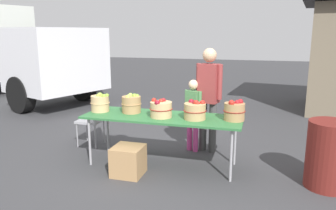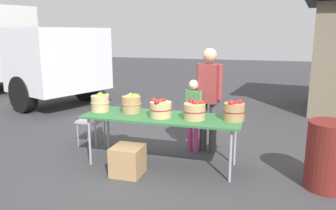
{
  "view_description": "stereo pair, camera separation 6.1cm",
  "coord_description": "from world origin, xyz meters",
  "px_view_note": "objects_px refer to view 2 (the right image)",
  "views": [
    {
      "loc": [
        1.36,
        -4.45,
        1.93
      ],
      "look_at": [
        0.0,
        0.3,
        0.85
      ],
      "focal_mm": 35.4,
      "sensor_mm": 36.0,
      "label": 1
    },
    {
      "loc": [
        1.42,
        -4.43,
        1.93
      ],
      "look_at": [
        0.0,
        0.3,
        0.85
      ],
      "focal_mm": 35.4,
      "sensor_mm": 36.0,
      "label": 2
    }
  ],
  "objects_px": {
    "apple_basket_red_0": "(161,109)",
    "apple_basket_red_2": "(234,111)",
    "apple_basket_green_1": "(131,104)",
    "trash_barrel": "(329,156)",
    "child_customer": "(193,110)",
    "folding_chair": "(94,117)",
    "market_table": "(162,119)",
    "apple_basket_green_0": "(100,102)",
    "apple_basket_red_1": "(195,110)",
    "produce_crate": "(128,160)",
    "vendor_adult": "(209,92)"
  },
  "relations": [
    {
      "from": "market_table",
      "to": "trash_barrel",
      "type": "xyz_separation_m",
      "value": [
        2.23,
        -0.12,
        -0.28
      ]
    },
    {
      "from": "apple_basket_green_0",
      "to": "apple_basket_red_0",
      "type": "distance_m",
      "value": 1.01
    },
    {
      "from": "apple_basket_red_0",
      "to": "apple_basket_green_0",
      "type": "bearing_deg",
      "value": 175.22
    },
    {
      "from": "apple_basket_red_2",
      "to": "apple_basket_red_0",
      "type": "bearing_deg",
      "value": -173.83
    },
    {
      "from": "apple_basket_red_1",
      "to": "apple_basket_green_1",
      "type": "bearing_deg",
      "value": 173.14
    },
    {
      "from": "apple_basket_green_0",
      "to": "trash_barrel",
      "type": "xyz_separation_m",
      "value": [
        3.23,
        -0.15,
        -0.45
      ]
    },
    {
      "from": "apple_basket_green_1",
      "to": "produce_crate",
      "type": "xyz_separation_m",
      "value": [
        0.16,
        -0.55,
        -0.68
      ]
    },
    {
      "from": "apple_basket_green_0",
      "to": "apple_basket_green_1",
      "type": "distance_m",
      "value": 0.49
    },
    {
      "from": "apple_basket_green_0",
      "to": "trash_barrel",
      "type": "relative_size",
      "value": 0.34
    },
    {
      "from": "apple_basket_green_0",
      "to": "apple_basket_red_1",
      "type": "distance_m",
      "value": 1.49
    },
    {
      "from": "produce_crate",
      "to": "trash_barrel",
      "type": "bearing_deg",
      "value": 7.65
    },
    {
      "from": "child_customer",
      "to": "apple_basket_green_0",
      "type": "bearing_deg",
      "value": 50.12
    },
    {
      "from": "child_customer",
      "to": "folding_chair",
      "type": "bearing_deg",
      "value": 28.94
    },
    {
      "from": "folding_chair",
      "to": "trash_barrel",
      "type": "bearing_deg",
      "value": 78.91
    },
    {
      "from": "apple_basket_green_1",
      "to": "folding_chair",
      "type": "relative_size",
      "value": 0.35
    },
    {
      "from": "apple_basket_red_1",
      "to": "produce_crate",
      "type": "xyz_separation_m",
      "value": [
        -0.84,
        -0.43,
        -0.67
      ]
    },
    {
      "from": "apple_basket_red_1",
      "to": "child_customer",
      "type": "distance_m",
      "value": 0.8
    },
    {
      "from": "trash_barrel",
      "to": "market_table",
      "type": "bearing_deg",
      "value": 176.84
    },
    {
      "from": "child_customer",
      "to": "folding_chair",
      "type": "height_order",
      "value": "child_customer"
    },
    {
      "from": "apple_basket_red_2",
      "to": "child_customer",
      "type": "height_order",
      "value": "child_customer"
    },
    {
      "from": "apple_basket_green_1",
      "to": "trash_barrel",
      "type": "relative_size",
      "value": 0.35
    },
    {
      "from": "apple_basket_red_1",
      "to": "folding_chair",
      "type": "xyz_separation_m",
      "value": [
        -1.88,
        0.55,
        -0.37
      ]
    },
    {
      "from": "apple_basket_green_0",
      "to": "child_customer",
      "type": "bearing_deg",
      "value": 28.01
    },
    {
      "from": "produce_crate",
      "to": "folding_chair",
      "type": "bearing_deg",
      "value": 136.69
    },
    {
      "from": "market_table",
      "to": "apple_basket_green_0",
      "type": "height_order",
      "value": "apple_basket_green_0"
    },
    {
      "from": "apple_basket_red_0",
      "to": "apple_basket_red_2",
      "type": "bearing_deg",
      "value": 6.17
    },
    {
      "from": "market_table",
      "to": "trash_barrel",
      "type": "distance_m",
      "value": 2.25
    },
    {
      "from": "apple_basket_red_2",
      "to": "folding_chair",
      "type": "relative_size",
      "value": 0.35
    },
    {
      "from": "apple_basket_green_1",
      "to": "child_customer",
      "type": "relative_size",
      "value": 0.25
    },
    {
      "from": "apple_basket_green_1",
      "to": "vendor_adult",
      "type": "distance_m",
      "value": 1.27
    },
    {
      "from": "apple_basket_green_1",
      "to": "apple_basket_red_1",
      "type": "xyz_separation_m",
      "value": [
        1.0,
        -0.12,
        -0.01
      ]
    },
    {
      "from": "apple_basket_red_0",
      "to": "produce_crate",
      "type": "distance_m",
      "value": 0.86
    },
    {
      "from": "child_customer",
      "to": "market_table",
      "type": "bearing_deg",
      "value": 89.05
    },
    {
      "from": "apple_basket_green_0",
      "to": "apple_basket_red_2",
      "type": "xyz_separation_m",
      "value": [
        2.02,
        0.03,
        -0.0
      ]
    },
    {
      "from": "market_table",
      "to": "produce_crate",
      "type": "relative_size",
      "value": 5.65
    },
    {
      "from": "child_customer",
      "to": "trash_barrel",
      "type": "distance_m",
      "value": 2.12
    },
    {
      "from": "apple_basket_green_1",
      "to": "trash_barrel",
      "type": "height_order",
      "value": "apple_basket_green_1"
    },
    {
      "from": "apple_basket_green_0",
      "to": "apple_basket_red_2",
      "type": "height_order",
      "value": "apple_basket_red_2"
    },
    {
      "from": "apple_basket_red_0",
      "to": "apple_basket_red_1",
      "type": "xyz_separation_m",
      "value": [
        0.49,
        0.02,
        0.01
      ]
    },
    {
      "from": "vendor_adult",
      "to": "apple_basket_red_0",
      "type": "bearing_deg",
      "value": 71.87
    },
    {
      "from": "apple_basket_green_0",
      "to": "trash_barrel",
      "type": "height_order",
      "value": "apple_basket_green_0"
    },
    {
      "from": "apple_basket_green_0",
      "to": "apple_basket_red_1",
      "type": "relative_size",
      "value": 0.91
    },
    {
      "from": "apple_basket_red_2",
      "to": "folding_chair",
      "type": "bearing_deg",
      "value": 169.12
    },
    {
      "from": "apple_basket_green_1",
      "to": "trash_barrel",
      "type": "bearing_deg",
      "value": -4.26
    },
    {
      "from": "market_table",
      "to": "apple_basket_green_0",
      "type": "xyz_separation_m",
      "value": [
        -1.0,
        0.02,
        0.18
      ]
    },
    {
      "from": "apple_basket_green_1",
      "to": "apple_basket_red_2",
      "type": "xyz_separation_m",
      "value": [
        1.53,
        -0.03,
        -0.0
      ]
    },
    {
      "from": "apple_basket_red_0",
      "to": "produce_crate",
      "type": "xyz_separation_m",
      "value": [
        -0.35,
        -0.41,
        -0.67
      ]
    },
    {
      "from": "apple_basket_red_2",
      "to": "child_customer",
      "type": "xyz_separation_m",
      "value": [
        -0.72,
        0.67,
        -0.18
      ]
    },
    {
      "from": "apple_basket_red_2",
      "to": "child_customer",
      "type": "relative_size",
      "value": 0.25
    },
    {
      "from": "apple_basket_red_1",
      "to": "folding_chair",
      "type": "bearing_deg",
      "value": 163.62
    }
  ]
}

